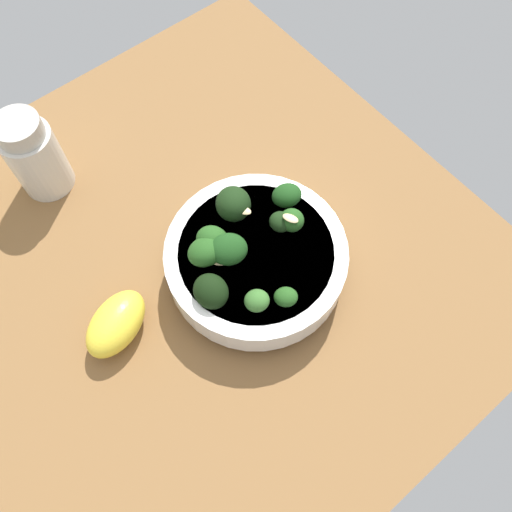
{
  "coord_description": "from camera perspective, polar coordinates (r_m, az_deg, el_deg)",
  "views": [
    {
      "loc": [
        -10.86,
        -25.89,
        57.41
      ],
      "look_at": [
        5.55,
        -5.71,
        4.0
      ],
      "focal_mm": 37.72,
      "sensor_mm": 36.0,
      "label": 1
    }
  ],
  "objects": [
    {
      "name": "bottle_tall",
      "position": [
        0.7,
        -22.42,
        9.81
      ],
      "size": [
        6.34,
        6.34,
        11.33
      ],
      "color": "beige",
      "rests_on": "ground_plane"
    },
    {
      "name": "lemon_wedge",
      "position": [
        0.6,
        -14.63,
        -6.96
      ],
      "size": [
        9.49,
        7.7,
        4.52
      ],
      "primitive_type": "ellipsoid",
      "rotation": [
        0.0,
        0.0,
        0.38
      ],
      "color": "yellow",
      "rests_on": "ground_plane"
    },
    {
      "name": "bowl_of_broccoli",
      "position": [
        0.6,
        -0.27,
        -0.05
      ],
      "size": [
        20.2,
        20.2,
        9.31
      ],
      "color": "white",
      "rests_on": "ground_plane"
    },
    {
      "name": "ground_plane",
      "position": [
        0.66,
        -6.9,
        -1.61
      ],
      "size": [
        67.34,
        67.34,
        4.28
      ],
      "primitive_type": "cube",
      "color": "brown"
    }
  ]
}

